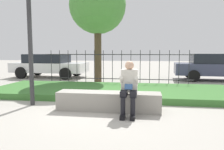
{
  "coord_description": "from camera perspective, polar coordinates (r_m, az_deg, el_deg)",
  "views": [
    {
      "loc": [
        1.2,
        -5.35,
        1.48
      ],
      "look_at": [
        0.3,
        0.6,
        0.84
      ],
      "focal_mm": 35.0,
      "sensor_mm": 36.0,
      "label": 1
    }
  ],
  "objects": [
    {
      "name": "person_seated_reader",
      "position": [
        5.12,
        4.47,
        -2.76
      ],
      "size": [
        0.42,
        0.73,
        1.27
      ],
      "color": "black",
      "rests_on": "ground_plane"
    },
    {
      "name": "grass_berm",
      "position": [
        7.75,
        -0.41,
        -4.18
      ],
      "size": [
        8.38,
        2.97,
        0.2
      ],
      "color": "#3D7533",
      "rests_on": "ground_plane"
    },
    {
      "name": "car_parked_right",
      "position": [
        12.48,
        26.28,
        2.0
      ],
      "size": [
        4.63,
        2.04,
        1.38
      ],
      "rotation": [
        0.0,
        0.0,
        -0.06
      ],
      "color": "#383D56",
      "rests_on": "ground_plane"
    },
    {
      "name": "ground_plane",
      "position": [
        5.68,
        -3.92,
        -9.03
      ],
      "size": [
        60.0,
        60.0,
        0.0
      ],
      "primitive_type": "plane",
      "color": "#A8A399"
    },
    {
      "name": "iron_fence",
      "position": [
        9.43,
        1.3,
        1.98
      ],
      "size": [
        6.38,
        0.03,
        1.55
      ],
      "color": "#232326",
      "rests_on": "ground_plane"
    },
    {
      "name": "stone_bench",
      "position": [
        5.57,
        -0.9,
        -7.11
      ],
      "size": [
        2.61,
        0.54,
        0.47
      ],
      "color": "gray",
      "rests_on": "ground_plane"
    },
    {
      "name": "tree_behind_fence",
      "position": [
        10.76,
        -3.78,
        17.53
      ],
      "size": [
        2.67,
        2.67,
        4.99
      ],
      "color": "#4C3D28",
      "rests_on": "ground_plane"
    },
    {
      "name": "street_lamp",
      "position": [
        6.44,
        -20.8,
        13.49
      ],
      "size": [
        0.28,
        0.28,
        3.81
      ],
      "color": "#2D2D30",
      "rests_on": "ground_plane"
    },
    {
      "name": "car_parked_left",
      "position": [
        13.18,
        -16.07,
        2.56
      ],
      "size": [
        4.24,
        2.06,
        1.34
      ],
      "rotation": [
        0.0,
        0.0,
        -0.03
      ],
      "color": "silver",
      "rests_on": "ground_plane"
    }
  ]
}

